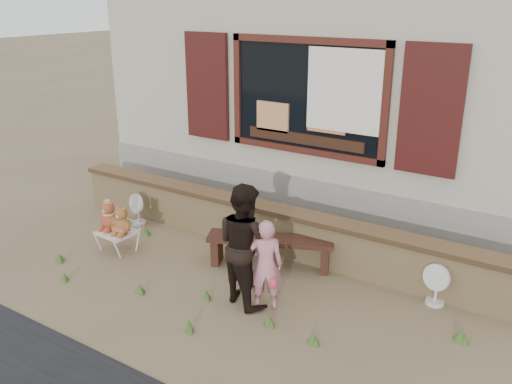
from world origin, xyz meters
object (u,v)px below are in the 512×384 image
Objects in this scene: teddy_bear_left at (109,215)px; bench at (270,245)px; folding_chair at (117,233)px; adult at (244,244)px; child at (265,265)px; teddy_bear_right at (122,220)px.

bench is at bearing 22.38° from teddy_bear_left.
adult is (2.27, -0.14, 0.47)m from folding_chair.
child is at bearing -85.15° from bench.
folding_chair is 2.32m from adult.
bench is 1.51× the size of child.
child is at bearing 0.48° from folding_chair.
teddy_bear_right is at bearing 178.35° from bench.
folding_chair is 0.27m from teddy_bear_right.
teddy_bear_right is at bearing -0.00° from folding_chair.
adult is (2.41, -0.15, 0.22)m from teddy_bear_left.
adult is at bearing 0.16° from teddy_bear_left.
adult reaches higher than child.
teddy_bear_left is at bearing 175.42° from bench.
teddy_bear_right reaches higher than bench.
bench is at bearing 23.76° from folding_chair.
adult reaches higher than teddy_bear_left.
bench is 2.09m from teddy_bear_right.
teddy_bear_left is at bearing -34.88° from child.
child is (2.70, -0.15, 0.04)m from teddy_bear_left.
folding_chair is at bearing 180.00° from teddy_bear_right.
teddy_bear_right is at bearing -0.00° from teddy_bear_left.
folding_chair is 0.35× the size of adult.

